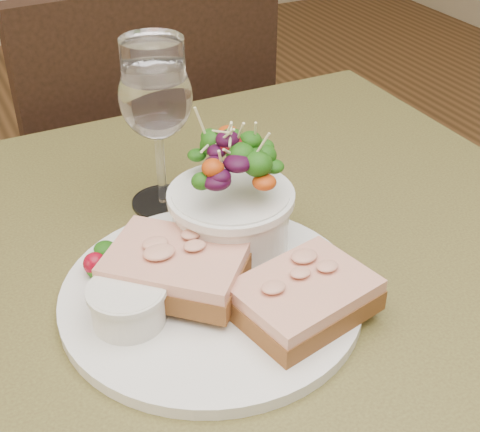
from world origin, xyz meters
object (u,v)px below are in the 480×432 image
salad_bowl (231,193)px  wine_glass (156,102)px  chair_far (137,259)px  ramekin (128,303)px  sandwich_front (304,297)px  sandwich_back (176,267)px  cafe_table (237,359)px  dinner_plate (211,295)px

salad_bowl → wine_glass: wine_glass is taller
chair_far → ramekin: (-0.20, -0.67, 0.49)m
sandwich_front → wine_glass: 0.26m
sandwich_back → salad_bowl: bearing=71.4°
ramekin → salad_bowl: bearing=25.7°
sandwich_front → salad_bowl: (-0.01, 0.12, 0.04)m
cafe_table → wine_glass: size_ratio=4.57×
chair_far → sandwich_back: bearing=74.1°
chair_far → wine_glass: wine_glass is taller
dinner_plate → wine_glass: 0.21m
sandwich_front → salad_bowl: size_ratio=1.03×
sandwich_front → salad_bowl: salad_bowl is taller
ramekin → dinner_plate: bearing=4.1°
dinner_plate → sandwich_back: sandwich_back is taller
dinner_plate → wine_glass: wine_glass is taller
chair_far → dinner_plate: 0.82m
chair_far → cafe_table: bearing=79.1°
cafe_table → sandwich_back: 0.15m
ramekin → wine_glass: size_ratio=0.36×
sandwich_front → salad_bowl: 0.13m
chair_far → salad_bowl: chair_far is taller
chair_far → ramekin: size_ratio=14.38×
cafe_table → dinner_plate: 0.11m
ramekin → salad_bowl: (0.13, 0.06, 0.04)m
chair_far → sandwich_front: bearing=82.1°
cafe_table → chair_far: (0.09, 0.66, -0.36)m
sandwich_front → ramekin: size_ratio=2.09×
dinner_plate → wine_glass: (0.02, 0.17, 0.12)m
chair_far → ramekin: bearing=70.3°
chair_far → wine_glass: 0.77m
chair_far → sandwich_front: size_ratio=6.87×
cafe_table → salad_bowl: bearing=71.0°
chair_far → dinner_plate: size_ratio=3.28×
cafe_table → dinner_plate: (-0.03, -0.01, 0.11)m
salad_bowl → sandwich_back: bearing=-151.6°
dinner_plate → sandwich_front: (0.06, -0.06, 0.02)m
dinner_plate → sandwich_back: 0.04m
sandwich_front → sandwich_back: sandwich_back is taller
dinner_plate → cafe_table: bearing=19.1°
cafe_table → salad_bowl: (0.02, 0.04, 0.17)m
dinner_plate → ramekin: bearing=-175.9°
wine_glass → sandwich_front: bearing=-80.2°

